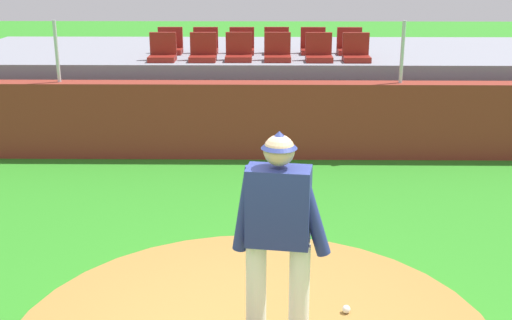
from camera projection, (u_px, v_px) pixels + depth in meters
name	position (u px, v px, depth m)	size (l,w,h in m)	color
pitcher	(278.00, 224.00, 5.03)	(0.79, 0.33, 1.80)	white
baseball	(346.00, 309.00, 5.73)	(0.07, 0.07, 0.07)	white
brick_barrier	(259.00, 120.00, 10.90)	(13.44, 0.40, 1.29)	maroon
fence_post_left	(57.00, 51.00, 10.59)	(0.06, 0.06, 1.02)	silver
fence_post_right	(402.00, 52.00, 10.52)	(0.06, 0.06, 1.02)	silver
bleacher_platform	(260.00, 85.00, 13.40)	(12.01, 4.14, 1.48)	gray
stadium_chair_0	(163.00, 52.00, 11.66)	(0.48, 0.44, 0.50)	maroon
stadium_chair_1	(203.00, 52.00, 11.66)	(0.48, 0.44, 0.50)	maroon
stadium_chair_2	(239.00, 52.00, 11.68)	(0.48, 0.44, 0.50)	maroon
stadium_chair_3	(277.00, 52.00, 11.67)	(0.48, 0.44, 0.50)	maroon
stadium_chair_4	(319.00, 52.00, 11.63)	(0.48, 0.44, 0.50)	maroon
stadium_chair_5	(356.00, 52.00, 11.62)	(0.48, 0.44, 0.50)	maroon
stadium_chair_6	(170.00, 45.00, 12.53)	(0.48, 0.44, 0.50)	maroon
stadium_chair_7	(205.00, 46.00, 12.52)	(0.48, 0.44, 0.50)	maroon
stadium_chair_8	(242.00, 46.00, 12.51)	(0.48, 0.44, 0.50)	maroon
stadium_chair_9	(277.00, 45.00, 12.53)	(0.48, 0.44, 0.50)	maroon
stadium_chair_10	(313.00, 46.00, 12.50)	(0.48, 0.44, 0.50)	maroon
stadium_chair_11	(350.00, 46.00, 12.48)	(0.48, 0.44, 0.50)	maroon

